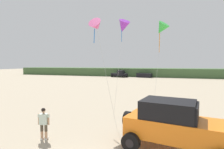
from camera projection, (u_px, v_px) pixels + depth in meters
name	position (u px, v px, depth m)	size (l,w,h in m)	color
dune_ridge	(149.00, 72.00, 55.92)	(90.00, 8.64, 2.48)	#426038
jeep	(174.00, 124.00, 8.11)	(4.99, 3.03, 2.26)	orange
person_watching	(44.00, 122.00, 9.23)	(0.61, 0.38, 1.67)	tan
distant_pickup	(120.00, 74.00, 52.28)	(4.87, 3.14, 1.98)	black
distant_sedan	(144.00, 75.00, 51.08)	(4.20, 1.70, 1.20)	black
kite_black_sled	(96.00, 26.00, 12.14)	(2.36, 1.86, 6.99)	#E04C93
kite_blue_swept	(123.00, 27.00, 16.98)	(1.77, 5.24, 8.14)	purple
kite_purple_stunt	(161.00, 29.00, 15.84)	(1.56, 3.74, 7.76)	green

